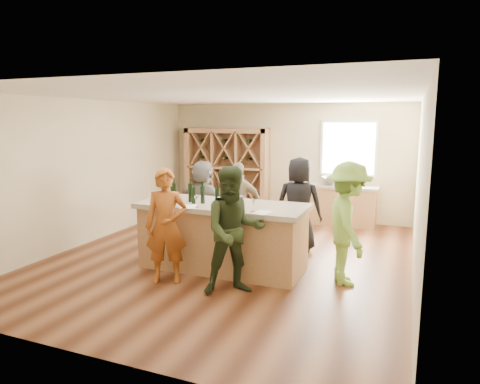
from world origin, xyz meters
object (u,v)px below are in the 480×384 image
at_px(person_near_left, 166,226).
at_px(wine_bottle_f, 217,198).
at_px(person_server, 348,224).
at_px(wine_bottle_a, 173,194).
at_px(sink, 332,181).
at_px(tasting_counter_base, 223,238).
at_px(person_near_right, 234,231).
at_px(wine_bottle_d, 193,195).
at_px(wine_rack, 227,172).
at_px(wine_bottle_e, 203,195).
at_px(person_far_mid, 239,204).
at_px(wine_bottle_b, 174,193).
at_px(wine_bottle_c, 190,193).
at_px(person_far_right, 299,204).
at_px(person_far_left, 203,200).

bearing_deg(person_near_left, wine_bottle_f, 22.05).
height_order(person_server, wine_bottle_f, person_server).
relative_size(wine_bottle_a, person_near_left, 0.16).
distance_m(sink, wine_bottle_a, 4.37).
xyz_separation_m(tasting_counter_base, wine_bottle_a, (-0.81, -0.18, 0.71)).
bearing_deg(person_near_right, wine_bottle_d, 112.73).
distance_m(wine_rack, person_server, 5.17).
bearing_deg(person_near_left, wine_bottle_e, 51.10).
relative_size(tasting_counter_base, person_far_mid, 1.61).
height_order(tasting_counter_base, wine_bottle_b, wine_bottle_b).
height_order(wine_bottle_c, wine_bottle_e, wine_bottle_c).
relative_size(tasting_counter_base, person_near_left, 1.52).
distance_m(wine_bottle_b, person_far_right, 2.36).
bearing_deg(wine_bottle_e, person_server, 4.85).
height_order(wine_bottle_d, person_far_left, person_far_left).
bearing_deg(person_far_mid, wine_bottle_d, 68.66).
xyz_separation_m(person_server, person_far_left, (-3.05, 1.38, -0.10)).
bearing_deg(sink, tasting_counter_base, -106.39).
height_order(wine_bottle_d, person_server, person_server).
xyz_separation_m(tasting_counter_base, wine_bottle_f, (0.05, -0.30, 0.73)).
bearing_deg(wine_bottle_a, wine_bottle_e, 7.31).
distance_m(wine_bottle_b, person_far_mid, 1.68).
height_order(person_server, person_far_right, person_server).
distance_m(person_near_left, wine_bottle_f, 0.88).
bearing_deg(wine_bottle_c, person_near_left, -89.16).
bearing_deg(person_far_right, person_server, 124.70).
distance_m(wine_bottle_e, person_far_mid, 1.47).
xyz_separation_m(wine_bottle_a, wine_bottle_c, (0.27, 0.11, 0.02)).
bearing_deg(wine_bottle_b, person_near_left, -70.90).
xyz_separation_m(wine_bottle_a, person_server, (2.78, 0.26, -0.30)).
bearing_deg(sink, wine_bottle_a, -116.03).
relative_size(person_near_left, wine_bottle_f, 5.71).
height_order(person_near_left, person_far_mid, person_near_left).
xyz_separation_m(wine_rack, person_far_left, (0.52, -2.36, -0.29)).
xyz_separation_m(person_far_left, wine_bottle_f, (1.13, -1.75, 0.42)).
bearing_deg(wine_bottle_c, person_far_mid, 77.63).
relative_size(wine_bottle_e, person_far_left, 0.17).
bearing_deg(wine_bottle_b, tasting_counter_base, 18.50).
bearing_deg(wine_bottle_c, wine_bottle_f, -21.47).
height_order(sink, wine_bottle_a, wine_bottle_a).
relative_size(person_server, person_far_right, 1.04).
distance_m(wine_bottle_b, wine_bottle_e, 0.46).
bearing_deg(person_near_right, wine_rack, 82.23).
bearing_deg(person_server, wine_bottle_c, 72.35).
height_order(person_far_mid, person_far_left, person_far_left).
bearing_deg(wine_bottle_a, person_server, 5.31).
bearing_deg(wine_bottle_e, tasting_counter_base, 20.66).
xyz_separation_m(sink, wine_bottle_c, (-1.65, -3.81, 0.22)).
bearing_deg(person_far_left, person_far_mid, -172.92).
height_order(person_near_right, person_server, person_server).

